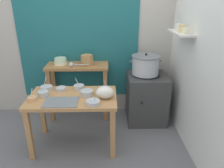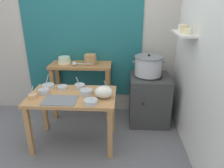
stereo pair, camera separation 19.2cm
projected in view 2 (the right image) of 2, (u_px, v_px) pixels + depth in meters
ground_plane at (84, 145)px, 2.92m from camera, size 9.00×9.00×0.00m
wall_back at (97, 35)px, 3.43m from camera, size 4.40×0.12×2.60m
wall_right at (199, 49)px, 2.54m from camera, size 0.30×3.20×2.60m
prep_table at (73, 103)px, 2.76m from camera, size 1.10×0.66×0.72m
back_shelf_table at (81, 77)px, 3.44m from camera, size 0.96×0.40×0.90m
stove_block at (149, 99)px, 3.37m from camera, size 0.60×0.61×0.78m
steamer_pot at (148, 66)px, 3.19m from camera, size 0.47×0.42×0.32m
clay_pot at (90, 59)px, 3.32m from camera, size 0.19×0.19×0.18m
bowl_stack_enamel at (64, 60)px, 3.37m from camera, size 0.20×0.20×0.11m
ladle at (75, 64)px, 3.25m from camera, size 0.30×0.07×0.07m
serving_tray at (60, 100)px, 2.56m from camera, size 0.40×0.28×0.01m
plastic_bag at (104, 92)px, 2.61m from camera, size 0.22×0.17×0.15m
prep_bowl_0 at (80, 86)px, 2.89m from camera, size 0.14×0.14×0.17m
prep_bowl_1 at (48, 86)px, 2.93m from camera, size 0.16×0.16×0.18m
prep_bowl_2 at (62, 87)px, 2.89m from camera, size 0.13×0.13×0.04m
prep_bowl_3 at (44, 91)px, 2.74m from camera, size 0.14×0.14×0.06m
prep_bowl_4 at (33, 96)px, 2.62m from camera, size 0.11×0.11×0.15m
prep_bowl_5 at (105, 89)px, 2.82m from camera, size 0.15×0.15×0.16m
prep_bowl_6 at (91, 102)px, 2.49m from camera, size 0.16×0.16×0.13m
prep_bowl_7 at (86, 92)px, 2.71m from camera, size 0.16×0.16×0.07m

